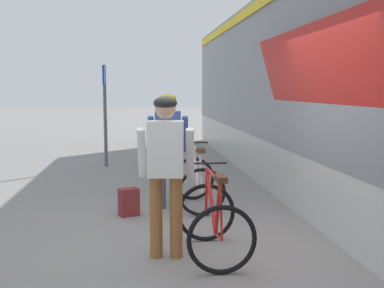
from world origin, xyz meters
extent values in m
plane|color=gray|center=(0.00, 0.00, 0.00)|extent=(80.00, 80.00, 0.00)
cube|color=red|center=(1.39, 0.56, 1.80)|extent=(0.50, 3.96, 1.65)
cylinder|color=#4C515B|center=(-0.56, 1.89, 0.45)|extent=(0.14, 0.14, 0.90)
cylinder|color=#4C515B|center=(-0.34, 1.86, 0.45)|extent=(0.14, 0.14, 0.90)
cube|color=#2D4C9E|center=(-0.45, 1.88, 1.20)|extent=(0.41, 0.29, 0.60)
cylinder|color=#2D4C9E|center=(-0.70, 1.95, 1.15)|extent=(0.12, 0.27, 0.56)
cylinder|color=#2D4C9E|center=(-0.18, 1.88, 1.15)|extent=(0.12, 0.27, 0.56)
sphere|color=#9E7051|center=(-0.45, 1.88, 1.63)|extent=(0.22, 0.22, 0.22)
ellipsoid|color=yellow|center=(-0.45, 1.88, 1.69)|extent=(0.29, 0.30, 0.14)
cylinder|color=#935B2D|center=(-0.72, -0.19, 0.45)|extent=(0.14, 0.14, 0.90)
cylinder|color=#935B2D|center=(-0.50, -0.22, 0.45)|extent=(0.14, 0.14, 0.90)
cube|color=white|center=(-0.61, -0.20, 1.20)|extent=(0.41, 0.29, 0.60)
cylinder|color=white|center=(-0.87, -0.13, 1.15)|extent=(0.12, 0.27, 0.56)
cylinder|color=white|center=(-0.35, -0.20, 1.15)|extent=(0.12, 0.27, 0.56)
sphere|color=tan|center=(-0.61, -0.20, 1.63)|extent=(0.22, 0.22, 0.22)
ellipsoid|color=black|center=(-0.61, -0.20, 1.69)|extent=(0.29, 0.31, 0.14)
torus|color=black|center=(0.00, 2.38, 0.36)|extent=(0.71, 0.05, 0.71)
torus|color=black|center=(0.00, 1.36, 0.36)|extent=(0.71, 0.05, 0.71)
cylinder|color=white|center=(0.00, 2.02, 0.60)|extent=(0.05, 0.64, 0.63)
cylinder|color=white|center=(0.00, 1.91, 0.91)|extent=(0.05, 0.85, 0.04)
cylinder|color=white|center=(0.00, 1.60, 0.60)|extent=(0.04, 0.27, 0.62)
cylinder|color=white|center=(0.00, 1.54, 0.33)|extent=(0.03, 0.36, 0.08)
cylinder|color=white|center=(0.00, 1.42, 0.63)|extent=(0.02, 0.14, 0.56)
cylinder|color=white|center=(0.00, 2.36, 0.63)|extent=(0.03, 0.08, 0.55)
cylinder|color=black|center=(0.00, 2.33, 0.97)|extent=(0.48, 0.03, 0.02)
cube|color=#4C2D19|center=(0.00, 1.45, 0.96)|extent=(0.10, 0.24, 0.06)
torus|color=black|center=(-0.10, 0.27, 0.36)|extent=(0.71, 0.05, 0.71)
torus|color=black|center=(-0.10, -0.75, 0.36)|extent=(0.71, 0.05, 0.71)
cylinder|color=red|center=(-0.10, -0.08, 0.60)|extent=(0.05, 0.64, 0.63)
cylinder|color=red|center=(-0.10, -0.20, 0.91)|extent=(0.04, 0.85, 0.04)
cylinder|color=red|center=(-0.10, -0.51, 0.60)|extent=(0.04, 0.27, 0.62)
cylinder|color=red|center=(-0.10, -0.57, 0.33)|extent=(0.03, 0.36, 0.08)
cylinder|color=red|center=(-0.10, -0.69, 0.63)|extent=(0.02, 0.14, 0.56)
cylinder|color=red|center=(-0.10, 0.25, 0.63)|extent=(0.03, 0.08, 0.55)
cylinder|color=black|center=(-0.10, 0.22, 0.97)|extent=(0.48, 0.03, 0.02)
cube|color=#4C2D19|center=(-0.10, -0.66, 0.96)|extent=(0.10, 0.24, 0.06)
cube|color=maroon|center=(-1.05, 1.52, 0.20)|extent=(0.32, 0.26, 0.40)
cylinder|color=#338CCC|center=(0.14, 1.35, 0.11)|extent=(0.08, 0.08, 0.21)
cylinder|color=#595B60|center=(-1.66, 5.94, 1.20)|extent=(0.08, 0.08, 2.40)
cube|color=#193F99|center=(-1.66, 5.94, 2.15)|extent=(0.04, 0.70, 0.44)
camera|label=1|loc=(-0.91, -5.06, 1.84)|focal=42.90mm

